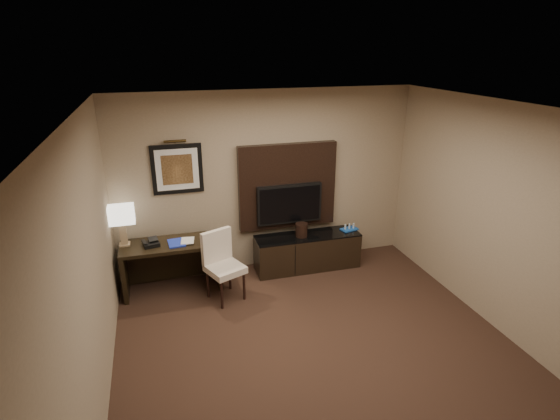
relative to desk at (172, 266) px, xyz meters
name	(u,v)px	position (x,y,z in m)	size (l,w,h in m)	color
floor	(327,364)	(1.50, -2.10, -0.36)	(4.50, 5.00, 0.01)	#301D15
ceiling	(338,115)	(1.50, -2.10, 2.34)	(4.50, 5.00, 0.01)	silver
wall_back	(267,182)	(1.50, 0.40, 0.99)	(4.50, 0.01, 2.70)	gray
wall_left	(86,287)	(-0.75, -2.10, 0.99)	(0.01, 5.00, 2.70)	gray
wall_right	(518,228)	(3.75, -2.10, 0.99)	(0.01, 5.00, 2.70)	gray
desk	(172,266)	(0.00, 0.00, 0.00)	(1.34, 0.57, 0.72)	black
credenza	(307,251)	(2.04, 0.05, -0.08)	(1.61, 0.45, 0.55)	black
tv_wall_panel	(287,186)	(1.80, 0.34, 0.91)	(1.50, 0.12, 1.30)	black
tv	(289,204)	(1.80, 0.24, 0.66)	(1.00, 0.08, 0.60)	black
artwork	(177,169)	(0.20, 0.38, 1.29)	(0.70, 0.04, 0.70)	black
picture_light	(175,141)	(0.20, 0.34, 1.69)	(0.04, 0.04, 0.30)	#3C2C13
desk_chair	(225,268)	(0.68, -0.47, 0.10)	(0.44, 0.51, 0.93)	beige
table_lamp	(122,226)	(-0.59, 0.11, 0.63)	(0.34, 0.19, 0.55)	tan
desk_phone	(151,242)	(-0.25, -0.03, 0.41)	(0.20, 0.18, 0.10)	black
blue_folder	(176,243)	(0.09, -0.05, 0.37)	(0.22, 0.29, 0.02)	#1A2EAD
book	(180,234)	(0.15, -0.02, 0.48)	(0.18, 0.02, 0.24)	#B8B190
ice_bucket	(301,230)	(1.93, 0.04, 0.30)	(0.18, 0.18, 0.21)	black
minibar_tray	(349,227)	(2.73, 0.06, 0.24)	(0.26, 0.16, 0.09)	blue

